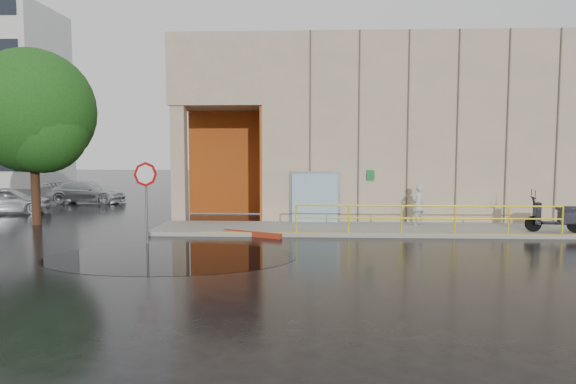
# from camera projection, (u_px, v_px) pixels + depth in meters

# --- Properties ---
(ground) EXTENTS (120.00, 120.00, 0.00)m
(ground) POSITION_uv_depth(u_px,v_px,m) (310.00, 254.00, 15.55)
(ground) COLOR black
(ground) RESTS_ON ground
(sidewalk) EXTENTS (20.00, 3.00, 0.15)m
(sidewalk) POSITION_uv_depth(u_px,v_px,m) (413.00, 229.00, 19.85)
(sidewalk) COLOR gray
(sidewalk) RESTS_ON ground
(building) EXTENTS (20.00, 10.17, 8.00)m
(building) POSITION_uv_depth(u_px,v_px,m) (411.00, 129.00, 25.91)
(building) COLOR gray
(building) RESTS_ON ground
(guardrail) EXTENTS (9.56, 0.06, 1.03)m
(guardrail) POSITION_uv_depth(u_px,v_px,m) (428.00, 219.00, 18.45)
(guardrail) COLOR #D7C50B
(guardrail) RESTS_ON sidewalk
(person) EXTENTS (0.71, 0.65, 1.62)m
(person) POSITION_uv_depth(u_px,v_px,m) (418.00, 205.00, 20.35)
(person) COLOR #B0AFB4
(person) RESTS_ON sidewalk
(scooter) EXTENTS (2.04, 0.93, 1.55)m
(scooter) POSITION_uv_depth(u_px,v_px,m) (556.00, 208.00, 18.66)
(scooter) COLOR black
(scooter) RESTS_ON sidewalk
(stop_sign) EXTENTS (0.62, 0.61, 2.76)m
(stop_sign) POSITION_uv_depth(u_px,v_px,m) (146.00, 185.00, 17.17)
(stop_sign) COLOR #5C5B60
(stop_sign) RESTS_ON ground
(red_curb) EXTENTS (2.26, 1.16, 0.18)m
(red_curb) POSITION_uv_depth(u_px,v_px,m) (252.00, 234.00, 18.72)
(red_curb) COLOR maroon
(red_curb) RESTS_ON ground
(puddle) EXTENTS (7.69, 4.99, 0.01)m
(puddle) POSITION_uv_depth(u_px,v_px,m) (170.00, 257.00, 15.13)
(puddle) COLOR black
(puddle) RESTS_ON ground
(car_a) EXTENTS (4.30, 2.84, 1.36)m
(car_a) POSITION_uv_depth(u_px,v_px,m) (7.00, 200.00, 25.14)
(car_a) COLOR #BABEC3
(car_a) RESTS_ON ground
(car_c) EXTENTS (4.46, 1.87, 1.29)m
(car_c) POSITION_uv_depth(u_px,v_px,m) (87.00, 192.00, 30.08)
(car_c) COLOR silver
(car_c) RESTS_ON ground
(tree_near) EXTENTS (5.12, 5.12, 7.31)m
(tree_near) POSITION_uv_depth(u_px,v_px,m) (35.00, 116.00, 21.13)
(tree_near) COLOR #311C10
(tree_near) RESTS_ON ground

